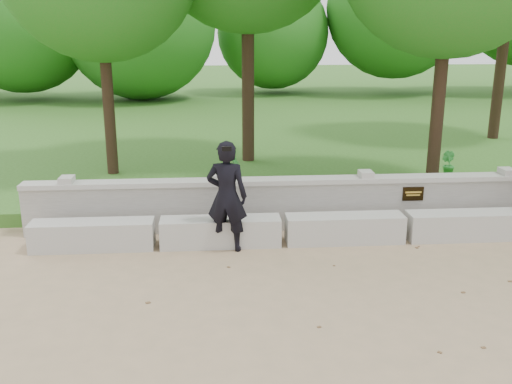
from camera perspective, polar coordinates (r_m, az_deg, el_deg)
ground at (r=8.05m, az=18.92°, el=-9.33°), size 80.00×80.00×0.00m
lawn at (r=21.12m, az=4.10°, el=7.17°), size 40.00×22.00×0.25m
concrete_bench at (r=9.60m, az=14.68°, el=-3.40°), size 11.90×0.45×0.45m
parapet_wall at (r=10.16m, az=13.52°, el=-0.84°), size 12.50×0.35×0.90m
man_main at (r=8.72m, az=-2.94°, el=-0.42°), size 0.71×0.65×1.73m
shrub_a at (r=11.90m, az=-2.29°, el=2.48°), size 0.34×0.38×0.61m
shrub_b at (r=12.98m, az=18.64°, el=2.67°), size 0.32×0.37×0.56m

